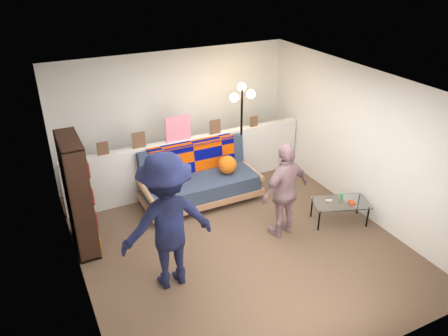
% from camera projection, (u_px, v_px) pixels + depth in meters
% --- Properties ---
extents(ground, '(5.00, 5.00, 0.00)m').
position_uv_depth(ground, '(235.00, 239.00, 6.69)').
color(ground, brown).
rests_on(ground, ground).
extents(room_shell, '(4.60, 5.05, 2.45)m').
position_uv_depth(room_shell, '(222.00, 128.00, 6.31)').
color(room_shell, silver).
rests_on(room_shell, ground).
extents(half_wall_ledge, '(4.45, 0.15, 1.00)m').
position_uv_depth(half_wall_ledge, '(190.00, 164.00, 7.90)').
color(half_wall_ledge, silver).
rests_on(half_wall_ledge, ground).
extents(ledge_decor, '(2.97, 0.02, 0.45)m').
position_uv_depth(ledge_decor, '(177.00, 131.00, 7.49)').
color(ledge_decor, brown).
rests_on(ledge_decor, half_wall_ledge).
extents(futon_sofa, '(2.05, 1.00, 0.88)m').
position_uv_depth(futon_sofa, '(200.00, 179.00, 7.57)').
color(futon_sofa, '#AE7954').
rests_on(futon_sofa, ground).
extents(bookshelf, '(0.29, 0.87, 1.73)m').
position_uv_depth(bookshelf, '(78.00, 199.00, 6.21)').
color(bookshelf, black).
rests_on(bookshelf, ground).
extents(coffee_table, '(1.00, 0.75, 0.46)m').
position_uv_depth(coffee_table, '(341.00, 203.00, 6.98)').
color(coffee_table, black).
rests_on(coffee_table, ground).
extents(floor_lamp, '(0.39, 0.35, 1.89)m').
position_uv_depth(floor_lamp, '(242.00, 115.00, 7.76)').
color(floor_lamp, black).
rests_on(floor_lamp, ground).
extents(person_left, '(1.21, 0.70, 1.87)m').
position_uv_depth(person_left, '(167.00, 222.00, 5.46)').
color(person_left, black).
rests_on(person_left, ground).
extents(person_right, '(0.93, 0.54, 1.50)m').
position_uv_depth(person_right, '(285.00, 191.00, 6.53)').
color(person_right, '#C7818F').
rests_on(person_right, ground).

